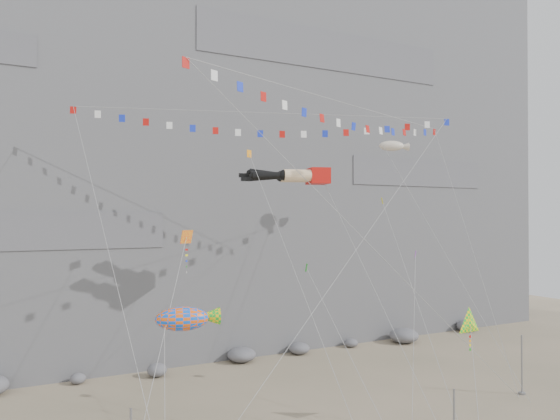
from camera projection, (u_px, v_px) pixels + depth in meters
name	position (u px, v px, depth m)	size (l,w,h in m)	color
cliff	(189.00, 114.00, 62.82)	(80.00, 28.00, 50.00)	slate
talus_boulders	(242.00, 355.00, 49.24)	(60.00, 3.00, 1.20)	slate
anchor_pole_right	(522.00, 365.00, 40.24)	(0.12, 0.12, 4.37)	gray
legs_kite	(294.00, 176.00, 41.96)	(7.09, 17.43, 22.02)	red
flag_banner_upper	(271.00, 113.00, 43.25)	(28.58, 19.75, 28.93)	red
flag_banner_lower	(346.00, 104.00, 37.68)	(26.52, 10.89, 24.56)	red
harlequin_kite	(186.00, 238.00, 32.22)	(6.25, 8.36, 15.02)	red
fish_windsock	(182.00, 319.00, 29.39)	(4.14, 5.00, 8.74)	#F0540C
delta_kite	(470.00, 324.00, 33.66)	(5.16, 4.88, 8.85)	yellow
blimp_windsock	(392.00, 147.00, 49.23)	(3.65, 14.26, 23.49)	beige
small_kite_a	(251.00, 157.00, 40.31)	(1.24, 14.83, 22.70)	orange
small_kite_b	(415.00, 256.00, 40.94)	(7.97, 8.49, 14.77)	purple
small_kite_c	(307.00, 270.00, 36.22)	(1.14, 11.45, 14.50)	#169419
small_kite_d	(383.00, 204.00, 43.55)	(4.49, 13.09, 19.39)	yellow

